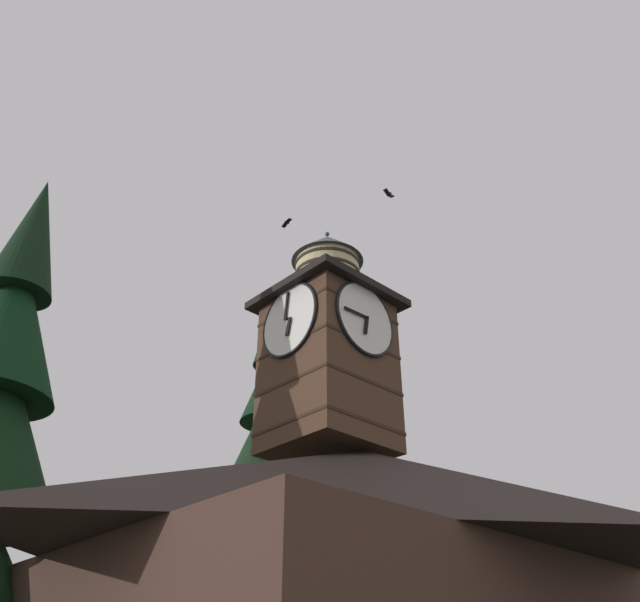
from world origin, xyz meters
TOP-DOWN VIEW (x-y plane):
  - clock_tower at (-1.03, -3.32)m, footprint 3.90×3.90m
  - pine_tree_behind at (-3.52, -9.05)m, footprint 5.67×5.67m
  - moon at (-14.93, -36.58)m, footprint 2.11×2.11m
  - flying_bird_high at (-1.03, -5.57)m, footprint 0.28×0.63m
  - flying_bird_low at (-5.10, -3.71)m, footprint 0.67×0.28m

SIDE VIEW (x-z plane):
  - pine_tree_behind at x=-3.52m, z-range -1.87..15.98m
  - clock_tower at x=-1.03m, z-range 7.80..15.89m
  - moon at x=-14.93m, z-range 11.51..13.62m
  - flying_bird_high at x=-1.03m, z-range 18.05..18.17m
  - flying_bird_low at x=-5.10m, z-range 20.71..20.86m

